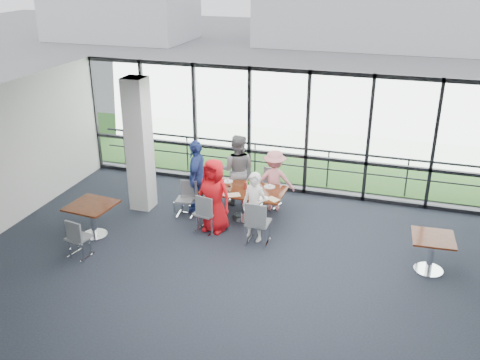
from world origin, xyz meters
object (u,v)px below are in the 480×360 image
(diner_near_left, at_px, (214,196))
(chair_main_end, at_px, (192,195))
(structural_column, at_px, (139,145))
(chair_main_nr, at_px, (258,222))
(chair_main_fl, at_px, (238,182))
(diner_far_right, at_px, (274,180))
(chair_spare_lb, at_px, (185,200))
(diner_end, at_px, (197,176))
(chair_spare_la, at_px, (79,238))
(chair_main_nl, at_px, (206,213))
(side_table_left, at_px, (92,209))
(side_table_right, at_px, (433,243))
(diner_near_right, at_px, (254,207))
(main_table, at_px, (244,194))
(diner_far_left, at_px, (237,170))
(chair_main_fr, at_px, (271,189))

(diner_near_left, bearing_deg, chair_main_end, 149.53)
(structural_column, distance_m, chair_main_nr, 3.47)
(chair_main_fl, relative_size, chair_main_end, 1.12)
(diner_far_right, height_order, chair_spare_lb, diner_far_right)
(diner_end, xyz_separation_m, chair_spare_la, (-1.51, -2.72, -0.46))
(chair_main_nl, bearing_deg, side_table_left, -145.97)
(side_table_right, height_order, chair_spare_lb, chair_spare_lb)
(chair_main_end, bearing_deg, diner_near_right, 64.73)
(side_table_left, bearing_deg, diner_far_right, 35.97)
(main_table, distance_m, diner_end, 1.22)
(diner_near_left, relative_size, chair_spare_la, 1.98)
(chair_main_fl, bearing_deg, chair_main_nr, 108.64)
(main_table, bearing_deg, chair_main_nr, -56.54)
(main_table, relative_size, diner_far_left, 1.07)
(diner_far_left, xyz_separation_m, chair_main_end, (-0.91, -0.74, -0.47))
(structural_column, bearing_deg, chair_main_nr, -15.55)
(diner_far_left, bearing_deg, chair_spare_la, 50.55)
(diner_end, bearing_deg, side_table_left, -50.87)
(diner_near_left, bearing_deg, structural_column, 174.64)
(chair_main_fr, xyz_separation_m, chair_main_end, (-1.74, -0.86, -0.02))
(diner_end, xyz_separation_m, chair_spare_lb, (-0.18, -0.34, -0.49))
(chair_main_end, bearing_deg, diner_near_left, 49.39)
(main_table, bearing_deg, diner_near_right, -58.64)
(diner_far_left, relative_size, diner_far_right, 1.19)
(chair_spare_la, bearing_deg, chair_spare_lb, 72.09)
(side_table_right, relative_size, chair_main_fl, 0.89)
(side_table_right, distance_m, chair_spare_lb, 5.56)
(diner_far_right, height_order, chair_main_nl, diner_far_right)
(chair_main_fr, height_order, chair_main_end, chair_main_fr)
(diner_far_right, bearing_deg, diner_near_left, 45.95)
(diner_end, bearing_deg, chair_main_fl, 131.47)
(diner_end, height_order, chair_main_fr, diner_end)
(chair_main_nl, xyz_separation_m, chair_main_fl, (0.17, 1.81, 0.02))
(main_table, xyz_separation_m, chair_main_nl, (-0.62, -0.85, -0.17))
(chair_main_fr, bearing_deg, chair_main_end, 40.22)
(side_table_right, distance_m, chair_main_nr, 3.49)
(main_table, height_order, diner_near_left, diner_near_left)
(diner_near_left, relative_size, chair_main_nl, 1.86)
(diner_end, relative_size, chair_main_nr, 1.82)
(diner_far_right, distance_m, chair_spare_la, 4.66)
(diner_near_left, height_order, chair_main_fr, diner_near_left)
(main_table, bearing_deg, side_table_left, -146.82)
(chair_main_fl, bearing_deg, diner_far_left, 93.27)
(chair_main_nl, bearing_deg, chair_spare_la, -127.60)
(structural_column, height_order, chair_spare_lb, structural_column)
(chair_main_end, height_order, chair_spare_lb, chair_main_end)
(chair_main_nr, relative_size, chair_spare_lb, 1.21)
(structural_column, distance_m, chair_main_end, 1.70)
(structural_column, height_order, chair_main_nr, structural_column)
(diner_near_right, relative_size, chair_main_fl, 1.63)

